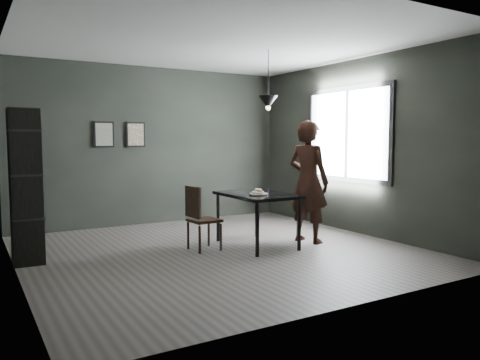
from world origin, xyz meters
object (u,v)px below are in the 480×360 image
shelf_unit (25,186)px  cafe_table (257,199)px  white_plate (259,194)px  wood_chair (199,214)px  woman (308,182)px  pendant_lamp (268,102)px

shelf_unit → cafe_table: bearing=-11.4°
white_plate → wood_chair: bearing=159.3°
white_plate → woman: 0.86m
cafe_table → shelf_unit: size_ratio=0.64×
shelf_unit → pendant_lamp: pendant_lamp is taller
white_plate → wood_chair: size_ratio=0.26×
wood_chair → pendant_lamp: (1.09, -0.05, 1.55)m
woman → wood_chair: (-1.62, 0.32, -0.39)m
white_plate → woman: (0.85, -0.03, 0.14)m
shelf_unit → white_plate: bearing=-14.4°
white_plate → wood_chair: 0.86m
cafe_table → woman: 0.83m
white_plate → pendant_lamp: pendant_lamp is taller
cafe_table → woman: woman is taller
woman → pendant_lamp: 1.30m
wood_chair → woman: bearing=-14.4°
pendant_lamp → shelf_unit: bearing=168.7°
woman → shelf_unit: bearing=57.9°
white_plate → wood_chair: wood_chair is taller
wood_chair → pendant_lamp: pendant_lamp is taller
woman → wood_chair: woman is taller
cafe_table → wood_chair: 0.87m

